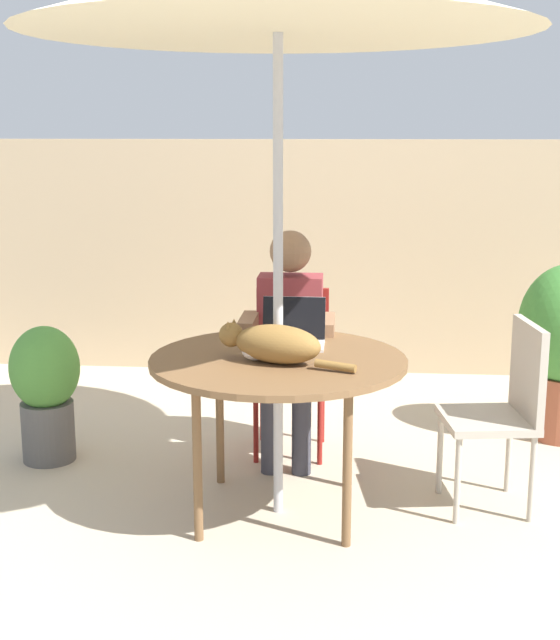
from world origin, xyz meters
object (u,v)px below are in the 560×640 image
Objects in this scene: person_seated at (289,333)px; patio_table at (278,369)px; chair_empty at (506,401)px; chair_occupied at (291,357)px; potted_plant_by_chair at (46,387)px; laptop at (293,331)px; cat at (272,344)px.

patio_table is at bearing -90.00° from person_seated.
chair_empty is at bearing 7.82° from patio_table.
chair_occupied is 1.20× the size of potted_plant_by_chair.
laptop is (0.05, -0.59, 0.29)m from chair_occupied.
person_seated is at bearing 96.53° from laptop.
chair_empty is 1.13m from cat.
patio_table is at bearing -100.86° from laptop.
person_seated is (-1.04, 0.55, 0.17)m from chair_empty.
patio_table is 0.70m from person_seated.
laptop reaches higher than potted_plant_by_chair.
chair_occupied is (0.00, 0.86, -0.17)m from patio_table.
patio_table is 0.87m from chair_occupied.
chair_empty is 2.36m from potted_plant_by_chair.
chair_empty is at bearing -6.77° from laptop.
potted_plant_by_chair is (-2.33, 0.40, -0.11)m from chair_empty.
cat is (-0.02, -0.94, 0.31)m from chair_occupied.
potted_plant_by_chair is (-1.28, -0.31, -0.11)m from chair_occupied.
chair_empty is at bearing -28.03° from person_seated.
patio_table is 1.31× the size of chair_empty.
patio_table is at bearing 78.14° from cat.
chair_occupied is 0.23m from person_seated.
patio_table is 3.85× the size of laptop.
chair_empty is (1.04, -0.71, 0.00)m from chair_occupied.
laptop is at bearing 78.89° from cat.
cat is (-0.02, -0.09, 0.14)m from patio_table.
chair_occupied is at bearing 94.81° from laptop.
chair_empty is at bearing -9.85° from potted_plant_by_chair.
person_seated reaches higher than laptop.
patio_table is 1.88× the size of cat.
chair_occupied is at bearing 90.00° from person_seated.
person_seated reaches higher than cat.
laptop is (-0.99, 0.12, 0.29)m from chair_empty.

